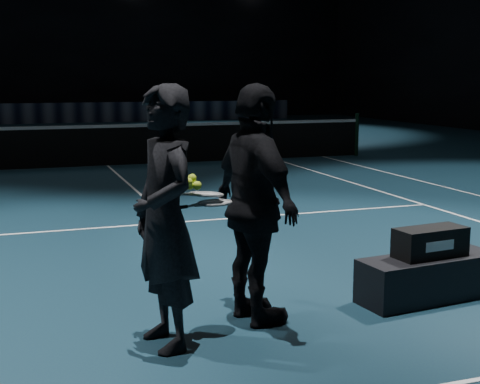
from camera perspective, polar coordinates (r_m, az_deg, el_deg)
The scene contains 15 objects.
floor at distance 15.62m, azimuth -11.19°, elevation 2.17°, with size 36.00×36.00×0.00m, color #0E2133.
wall_back at distance 33.55m, azimuth -15.88°, elevation 14.50°, with size 30.00×30.00×0.00m, color black.
court_lines at distance 15.62m, azimuth -11.19°, elevation 2.19°, with size 10.98×23.78×0.01m, color white, non-canonical shape.
net_post_right at distance 17.60m, azimuth 9.93°, elevation 4.85°, with size 0.10×0.10×1.10m, color black.
net_mesh at distance 15.57m, azimuth -11.24°, elevation 3.81°, with size 12.80×0.02×0.86m, color black.
net_tape at distance 15.53m, azimuth -11.30°, elevation 5.52°, with size 12.80×0.03×0.07m, color white.
sponsor_backdrop at distance 30.96m, azimuth -15.22°, elevation 6.52°, with size 22.00×0.15×0.90m, color black.
player_bench at distance 6.39m, azimuth 15.79°, elevation -7.07°, with size 1.34×0.45×0.40m, color black.
racket_bag at distance 6.30m, azimuth 15.93°, elevation -4.14°, with size 0.67×0.29×0.27m, color black.
bag_signature at distance 6.19m, azimuth 16.70°, elevation -4.43°, with size 0.31×0.00×0.09m, color white.
player_a at distance 4.95m, azimuth -6.45°, elevation -2.26°, with size 0.72×0.47×1.97m, color black.
player_b at distance 5.42m, azimuth 1.33°, elevation -1.16°, with size 1.15×0.48×1.97m, color black.
racket_lower at distance 5.18m, azimuth -2.16°, elevation -0.92°, with size 0.68×0.22×0.03m, color black, non-canonical shape.
racket_upper at distance 5.17m, azimuth -2.87°, elevation -0.19°, with size 0.68×0.22×0.03m, color black, non-canonical shape.
tennis_balls at distance 5.04m, azimuth -4.03°, elevation 0.75°, with size 0.12×0.10×0.12m, color #A6D42C, non-canonical shape.
Camera 1 is at (-2.08, -15.35, 2.01)m, focal length 50.00 mm.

